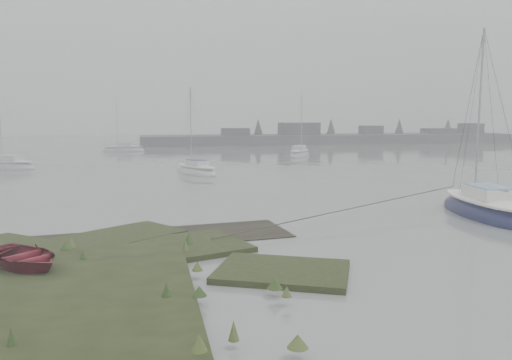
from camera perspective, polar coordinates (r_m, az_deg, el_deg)
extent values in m
plane|color=slate|center=(43.44, -8.31, 1.59)|extent=(160.00, 160.00, 0.00)
cube|color=#4C4F51|center=(80.61, 8.80, 4.61)|extent=(60.00, 8.00, 1.60)
cube|color=#424247|center=(75.31, -2.39, 5.11)|extent=(4.00, 3.00, 2.20)
cube|color=#424247|center=(77.65, 4.93, 5.45)|extent=(6.00, 3.00, 3.00)
cube|color=#424247|center=(82.02, 12.99, 5.22)|extent=(3.00, 3.00, 2.50)
cube|color=#424247|center=(87.82, 20.11, 4.92)|extent=(5.00, 3.00, 2.00)
cube|color=#424247|center=(91.16, 23.32, 5.09)|extent=(3.00, 3.00, 2.80)
cone|color=#384238|center=(78.03, 0.26, 5.78)|extent=(2.00, 2.00, 3.50)
cone|color=#384238|center=(81.49, 8.57, 5.77)|extent=(2.00, 2.00, 3.50)
cone|color=#384238|center=(86.49, 16.05, 5.65)|extent=(2.00, 2.00, 3.50)
cone|color=#384238|center=(91.10, 21.06, 5.51)|extent=(2.00, 2.00, 3.50)
ellipsoid|color=#0E1238|center=(23.67, 24.55, -3.50)|extent=(2.78, 6.34, 1.49)
ellipsoid|color=white|center=(23.57, 24.62, -2.07)|extent=(2.28, 5.50, 0.42)
cube|color=white|center=(23.29, 24.99, -1.28)|extent=(1.57, 2.25, 0.44)
cube|color=#7A9FC1|center=(23.26, 25.02, -0.68)|extent=(1.46, 2.07, 0.07)
cylinder|color=#939399|center=(23.99, 24.18, 7.25)|extent=(0.10, 0.10, 7.01)
cylinder|color=#939399|center=(23.11, 25.24, -0.74)|extent=(0.39, 2.44, 0.08)
ellipsoid|color=silver|center=(37.41, -6.87, 0.83)|extent=(3.63, 5.16, 1.20)
ellipsoid|color=silver|center=(37.36, -6.88, 1.56)|extent=(3.06, 4.45, 0.34)
cube|color=silver|center=(37.16, -6.71, 1.99)|extent=(1.70, 1.99, 0.35)
cube|color=#161D4F|center=(37.14, -6.72, 2.30)|extent=(1.57, 1.83, 0.06)
cylinder|color=#939399|center=(37.73, -7.46, 6.29)|extent=(0.08, 0.08, 5.66)
cylinder|color=#939399|center=(37.02, -6.60, 2.28)|extent=(0.93, 1.81, 0.06)
ellipsoid|color=#AAB0B4|center=(45.73, -26.37, 1.30)|extent=(5.24, 4.20, 1.25)
ellipsoid|color=silver|center=(45.69, -26.40, 1.92)|extent=(4.50, 3.56, 0.35)
cube|color=silver|center=(45.51, -26.24, 2.30)|extent=(2.08, 1.88, 0.37)
cube|color=silver|center=(45.49, -26.25, 2.56)|extent=(1.91, 1.74, 0.06)
cylinder|color=#939399|center=(46.03, -27.20, 5.89)|extent=(0.08, 0.08, 5.87)
cylinder|color=#939399|center=(45.38, -26.12, 2.55)|extent=(1.76, 1.17, 0.07)
ellipsoid|color=silver|center=(53.83, 5.00, 2.82)|extent=(4.22, 5.44, 1.29)
ellipsoid|color=silver|center=(53.79, 5.01, 3.37)|extent=(3.57, 4.68, 0.36)
cube|color=silver|center=(53.55, 4.96, 3.69)|extent=(1.91, 2.14, 0.38)
cube|color=silver|center=(53.54, 4.96, 3.92)|extent=(1.77, 1.97, 0.06)
cylinder|color=#939399|center=(54.33, 5.22, 6.88)|extent=(0.08, 0.08, 6.06)
cylinder|color=#939399|center=(53.39, 4.92, 3.91)|extent=(1.15, 1.85, 0.07)
ellipsoid|color=#ABB1B5|center=(62.97, -14.92, 3.25)|extent=(5.26, 2.27, 1.24)
ellipsoid|color=white|center=(62.94, -14.94, 3.70)|extent=(4.57, 1.86, 0.35)
cube|color=white|center=(62.89, -14.75, 3.98)|extent=(1.87, 1.29, 0.36)
cube|color=silver|center=(62.88, -14.76, 4.17)|extent=(1.71, 1.20, 0.06)
cylinder|color=#939399|center=(62.94, -15.62, 6.56)|extent=(0.08, 0.08, 5.83)
cylinder|color=#939399|center=(62.85, -14.62, 4.17)|extent=(2.03, 0.31, 0.07)
imported|color=maroon|center=(15.00, -25.06, -7.91)|extent=(3.33, 3.41, 0.58)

